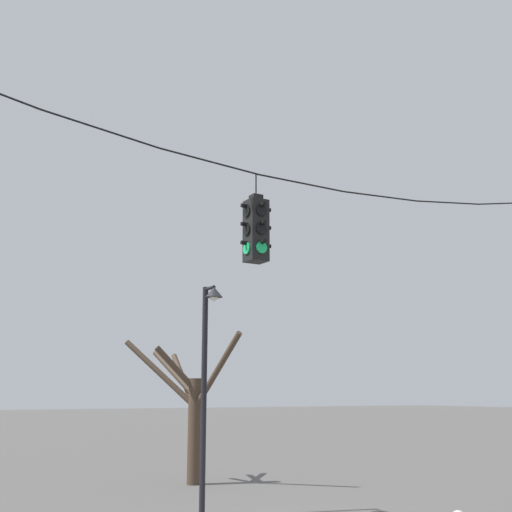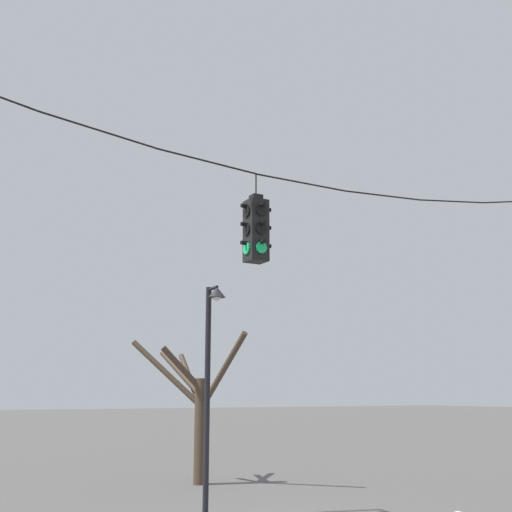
# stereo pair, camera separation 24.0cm
# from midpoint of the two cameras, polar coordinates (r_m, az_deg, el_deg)

# --- Properties ---
(span_wire) EXTENTS (13.19, 0.03, 0.70)m
(span_wire) POSITION_cam_midpoint_polar(r_m,az_deg,el_deg) (11.88, 3.65, 7.47)
(span_wire) COLOR black
(traffic_light_over_intersection) EXTENTS (0.58, 0.58, 1.57)m
(traffic_light_over_intersection) POSITION_cam_midpoint_polar(r_m,az_deg,el_deg) (11.00, -0.63, 2.33)
(traffic_light_over_intersection) COLOR black
(street_lamp) EXTENTS (0.37, 0.65, 4.68)m
(street_lamp) POSITION_cam_midpoint_polar(r_m,az_deg,el_deg) (13.61, -4.86, -9.26)
(street_lamp) COLOR black
(street_lamp) RESTS_ON ground_plane
(bare_tree) EXTENTS (2.15, 3.93, 4.08)m
(bare_tree) POSITION_cam_midpoint_polar(r_m,az_deg,el_deg) (18.65, -6.38, -12.95)
(bare_tree) COLOR #423326
(bare_tree) RESTS_ON ground_plane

